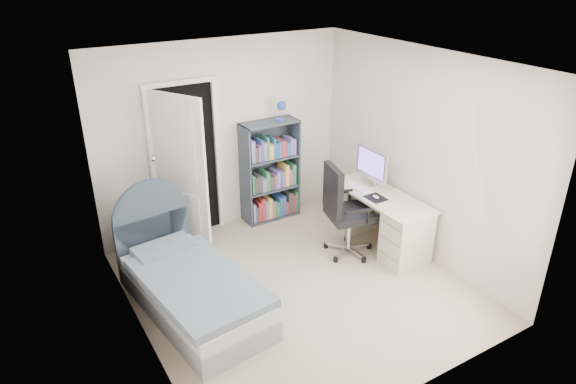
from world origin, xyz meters
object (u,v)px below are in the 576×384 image
bed (190,286)px  nightstand (142,232)px  floor_lamp (156,213)px  bookcase (271,176)px  office_chair (343,207)px  desk (378,217)px

bed → nightstand: bed is taller
nightstand → floor_lamp: size_ratio=0.42×
nightstand → bookcase: bearing=3.7°
floor_lamp → office_chair: floor_lamp is taller
desk → office_chair: desk is taller
desk → nightstand: bearing=154.9°
bed → office_chair: size_ratio=1.70×
bed → bookcase: 2.24m
floor_lamp → bookcase: bookcase is taller
office_chair → desk: bearing=-5.6°
nightstand → bookcase: 1.90m
desk → office_chair: 0.59m
desk → office_chair: (-0.53, 0.05, 0.26)m
office_chair → bed: bearing=-178.4°
nightstand → bookcase: bookcase is taller
office_chair → bookcase: bearing=101.3°
nightstand → desk: size_ratio=0.37×
bed → floor_lamp: bearing=86.3°
nightstand → bookcase: size_ratio=0.32×
bed → floor_lamp: 1.32m
floor_lamp → desk: bearing=-27.8°
floor_lamp → bookcase: (1.66, 0.07, 0.10)m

